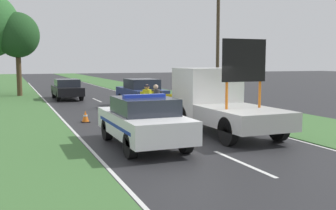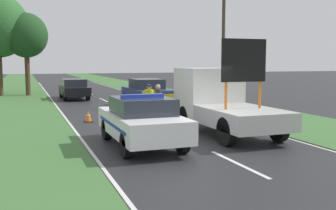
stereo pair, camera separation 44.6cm
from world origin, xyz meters
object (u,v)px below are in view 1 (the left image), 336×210
traffic_cone_lane_edge (192,134)px  work_truck (219,100)px  police_officer (147,100)px  traffic_cone_centre_front (143,117)px  traffic_cone_behind_barrier (85,117)px  traffic_cone_near_police (191,109)px  queued_car_sedan_black (67,89)px  road_barrier (150,99)px  roadside_tree_near_left (17,35)px  queued_car_hatch_blue (141,93)px  pedestrian_civilian (156,100)px  traffic_cone_near_truck (166,115)px  utility_pole (218,42)px  police_car (143,121)px

traffic_cone_lane_edge → work_truck: bearing=38.6°
police_officer → traffic_cone_centre_front: (-0.35, -0.54, -0.64)m
work_truck → traffic_cone_behind_barrier: size_ratio=10.36×
traffic_cone_near_police → queued_car_sedan_black: (-4.44, 11.08, 0.40)m
road_barrier → roadside_tree_near_left: size_ratio=0.50×
queued_car_hatch_blue → road_barrier: bearing=76.4°
traffic_cone_centre_front → traffic_cone_lane_edge: (0.44, -3.72, -0.08)m
pedestrian_civilian → traffic_cone_lane_edge: bearing=-73.8°
pedestrian_civilian → traffic_cone_near_truck: size_ratio=2.81×
pedestrian_civilian → roadside_tree_near_left: bearing=127.7°
road_barrier → queued_car_hatch_blue: (1.19, 4.94, -0.11)m
police_officer → utility_pole: bearing=-158.9°
traffic_cone_near_police → police_car: bearing=-127.2°
traffic_cone_near_police → queued_car_hatch_blue: (-1.14, 4.32, 0.52)m
work_truck → utility_pole: size_ratio=0.72×
police_car → traffic_cone_centre_front: police_car is taller
pedestrian_civilian → traffic_cone_near_truck: 0.86m
police_car → work_truck: (3.46, 1.40, 0.38)m
work_truck → traffic_cone_near_truck: (-0.95, 3.01, -0.89)m
roadside_tree_near_left → utility_pole: 15.86m
work_truck → utility_pole: (4.37, 7.98, 2.61)m
road_barrier → roadside_tree_near_left: 16.92m
road_barrier → queued_car_hatch_blue: size_ratio=0.70×
police_officer → traffic_cone_near_police: size_ratio=2.46×
police_officer → roadside_tree_near_left: size_ratio=0.26×
road_barrier → traffic_cone_behind_barrier: bearing=175.5°
police_car → traffic_cone_lane_edge: size_ratio=8.06×
road_barrier → roadside_tree_near_left: bearing=113.5°
police_officer → utility_pole: utility_pole is taller
police_car → police_officer: police_officer is taller
pedestrian_civilian → queued_car_sedan_black: pedestrian_civilian is taller
traffic_cone_centre_front → roadside_tree_near_left: bearing=104.3°
traffic_cone_centre_front → utility_pole: bearing=40.7°
traffic_cone_centre_front → traffic_cone_behind_barrier: size_ratio=1.40×
traffic_cone_centre_front → traffic_cone_near_truck: 1.47m
road_barrier → traffic_cone_near_police: 2.50m
traffic_cone_near_truck → police_officer: bearing=-169.1°
pedestrian_civilian → traffic_cone_behind_barrier: (-2.80, 1.32, -0.73)m
work_truck → traffic_cone_lane_edge: bearing=38.0°
traffic_cone_centre_front → traffic_cone_lane_edge: traffic_cone_centre_front is taller
traffic_cone_behind_barrier → pedestrian_civilian: bearing=-25.3°
queued_car_hatch_blue → utility_pole: (4.61, -0.67, 2.94)m
work_truck → queued_car_sedan_black: bearing=-77.7°
traffic_cone_near_truck → traffic_cone_lane_edge: size_ratio=1.06×
traffic_cone_near_police → utility_pole: utility_pole is taller
traffic_cone_centre_front → utility_pole: 9.36m
pedestrian_civilian → utility_pole: size_ratio=0.23×
traffic_cone_near_police → traffic_cone_lane_edge: traffic_cone_near_police is taller
police_officer → pedestrian_civilian: bearing=168.8°
police_car → traffic_cone_centre_front: (1.23, 3.70, -0.45)m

